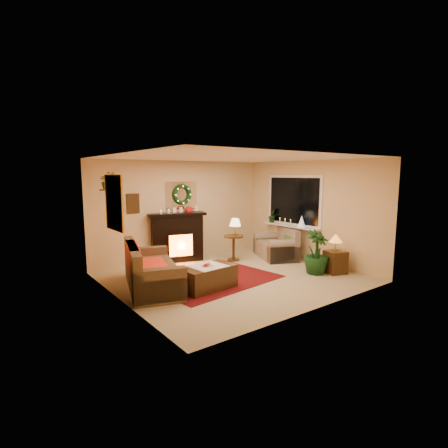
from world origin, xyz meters
TOP-DOWN VIEW (x-y plane):
  - floor at (0.00, 0.00)m, footprint 5.00×5.00m
  - ceiling at (0.00, 0.00)m, footprint 5.00×5.00m
  - wall_back at (0.00, 2.25)m, footprint 5.00×5.00m
  - wall_front at (0.00, -2.25)m, footprint 5.00×5.00m
  - wall_left at (-2.50, 0.00)m, footprint 4.50×4.50m
  - wall_right at (2.50, 0.00)m, footprint 4.50×4.50m
  - area_rug at (-0.47, 0.20)m, footprint 2.90×2.32m
  - sofa at (-1.73, 0.42)m, footprint 1.50×2.27m
  - red_throw at (-1.77, 0.54)m, footprint 0.73×1.18m
  - fireplace at (-0.28, 2.04)m, footprint 1.38×0.76m
  - poinsettia at (0.08, 2.00)m, footprint 0.22×0.22m
  - mantel_candle_a at (-0.73, 1.99)m, footprint 0.06×0.06m
  - mantel_candle_b at (-0.51, 2.00)m, footprint 0.06×0.06m
  - mantel_mirror at (0.00, 2.23)m, footprint 0.92×0.02m
  - wreath at (0.00, 2.19)m, footprint 0.55×0.11m
  - wall_art at (-1.35, 2.23)m, footprint 0.32×0.03m
  - gold_mirror at (-2.48, 0.30)m, footprint 0.03×0.84m
  - hanging_plant at (-2.34, 1.05)m, footprint 0.33×0.28m
  - loveseat at (2.06, 0.78)m, footprint 1.31×1.61m
  - window_frame at (2.48, 0.55)m, footprint 0.03×1.86m
  - window_glass at (2.47, 0.55)m, footprint 0.02×1.70m
  - window_sill at (2.38, 0.55)m, footprint 0.22×1.86m
  - mini_tree at (2.34, 0.13)m, footprint 0.21×0.21m
  - sill_plant at (2.38, 1.25)m, footprint 0.29×0.23m
  - side_table_round at (0.95, 1.21)m, footprint 0.67×0.67m
  - lamp_cream at (0.99, 1.19)m, footprint 0.30×0.30m
  - end_table_square at (2.09, -1.11)m, footprint 0.53×0.53m
  - lamp_tiffany at (2.06, -1.12)m, footprint 0.30×0.30m
  - coffee_table at (-0.88, -0.30)m, footprint 1.15×0.71m
  - fruit_bowl at (-0.91, -0.33)m, footprint 0.24×0.24m
  - floor_palm at (1.70, -0.88)m, footprint 1.67×1.67m

SIDE VIEW (x-z plane):
  - floor at x=0.00m, z-range 0.00..0.00m
  - area_rug at x=-0.47m, z-range 0.00..0.01m
  - coffee_table at x=-0.88m, z-range -0.02..0.44m
  - end_table_square at x=2.09m, z-range 0.01..0.53m
  - side_table_round at x=0.95m, z-range -0.01..0.66m
  - loveseat at x=2.06m, z-range 0.01..0.83m
  - sofa at x=-1.73m, z-range -0.02..0.88m
  - floor_palm at x=1.70m, z-range -1.04..1.94m
  - fruit_bowl at x=-0.91m, z-range 0.42..0.48m
  - red_throw at x=-1.77m, z-range 0.45..0.46m
  - fireplace at x=-0.28m, z-range -0.05..1.15m
  - lamp_tiffany at x=2.06m, z-range 0.52..0.97m
  - window_sill at x=2.38m, z-range 0.85..0.89m
  - lamp_cream at x=0.99m, z-range 0.65..1.11m
  - mini_tree at x=2.34m, z-range 0.88..1.20m
  - sill_plant at x=2.38m, z-range 0.82..1.35m
  - mantel_candle_a at x=-0.73m, z-range 1.17..1.35m
  - mantel_candle_b at x=-0.51m, z-range 1.17..1.35m
  - wall_back at x=0.00m, z-range 1.30..1.30m
  - wall_front at x=0.00m, z-range 1.30..1.30m
  - wall_left at x=-2.50m, z-range 1.30..1.30m
  - wall_right at x=2.50m, z-range 1.30..1.30m
  - poinsettia at x=0.08m, z-range 1.19..1.41m
  - wall_art at x=-1.35m, z-range 1.31..1.79m
  - window_frame at x=2.48m, z-range 0.87..2.23m
  - window_glass at x=2.47m, z-range 0.94..2.16m
  - mantel_mirror at x=0.00m, z-range 1.34..2.06m
  - wreath at x=0.00m, z-range 1.44..2.00m
  - gold_mirror at x=-2.48m, z-range 1.25..2.25m
  - hanging_plant at x=-2.34m, z-range 1.79..2.15m
  - ceiling at x=0.00m, z-range 2.60..2.60m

